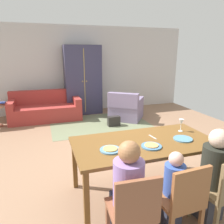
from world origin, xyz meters
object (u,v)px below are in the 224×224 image
at_px(plate_near_woman, 183,139).
at_px(person_child, 171,193).
at_px(plate_near_child, 151,146).
at_px(person_man, 127,196).
at_px(plate_near_man, 110,150).
at_px(handbag, 114,121).
at_px(wine_glass, 181,123).
at_px(book_upper, 0,103).
at_px(person_woman, 211,178).
at_px(armchair, 126,109).
at_px(armoire, 83,80).
at_px(dining_table, 145,146).
at_px(couch, 46,109).
at_px(dining_chair_woman, 223,188).
at_px(dining_chair_child, 182,198).
at_px(dining_chair_man, 133,210).

bearing_deg(plate_near_woman, person_child, -132.42).
height_order(plate_near_child, person_man, person_man).
height_order(plate_near_man, handbag, plate_near_man).
height_order(plate_near_man, wine_glass, wine_glass).
bearing_deg(book_upper, person_woman, -57.66).
bearing_deg(armchair, armoire, 133.45).
distance_m(plate_near_woman, book_upper, 4.75).
xyz_separation_m(plate_near_child, armoire, (0.01, 4.53, 0.28)).
relative_size(dining_table, couch, 0.95).
xyz_separation_m(dining_table, plate_near_man, (-0.51, -0.12, 0.08)).
bearing_deg(person_woman, armchair, 82.37).
distance_m(dining_chair_woman, handbag, 3.66).
distance_m(person_man, armoire, 5.06).
height_order(armoire, book_upper, armoire).
relative_size(person_man, couch, 0.57).
height_order(plate_near_woman, wine_glass, wine_glass).
height_order(couch, handbag, couch).
bearing_deg(dining_chair_woman, dining_table, 122.09).
bearing_deg(couch, wine_glass, -64.10).
bearing_deg(dining_chair_child, person_woman, 19.14).
distance_m(plate_near_man, plate_near_child, 0.52).
xyz_separation_m(plate_near_man, person_man, (0.00, -0.54, -0.26)).
height_order(plate_near_man, person_child, person_child).
xyz_separation_m(armchair, book_upper, (-3.31, 0.47, 0.30)).
distance_m(wine_glass, dining_chair_woman, 1.10).
bearing_deg(dining_table, couch, 106.40).
relative_size(plate_near_child, book_upper, 1.14).
bearing_deg(dining_table, book_upper, 121.32).
relative_size(person_woman, armchair, 0.93).
relative_size(dining_chair_man, armchair, 0.73).
bearing_deg(dining_chair_child, armoire, 89.92).
relative_size(book_upper, handbag, 0.69).
distance_m(wine_glass, armoire, 4.22).
distance_m(dining_chair_man, dining_chair_child, 0.52).
xyz_separation_m(person_woman, book_upper, (-2.78, 4.40, 0.11)).
distance_m(plate_near_child, dining_chair_man, 0.88).
xyz_separation_m(person_man, dining_chair_woman, (1.03, -0.17, -0.02)).
relative_size(person_child, armoire, 0.44).
distance_m(dining_table, wine_glass, 0.72).
relative_size(dining_chair_child, book_upper, 3.95).
bearing_deg(book_upper, dining_chair_woman, -58.54).
height_order(dining_table, dining_chair_man, dining_chair_man).
bearing_deg(plate_near_man, couch, 99.11).
height_order(dining_table, book_upper, dining_table).
relative_size(plate_near_woman, handbag, 0.78).
height_order(plate_near_woman, armchair, armchair).
distance_m(wine_glass, person_woman, 0.93).
relative_size(plate_near_child, dining_chair_woman, 0.29).
distance_m(person_man, dining_chair_child, 0.54).
relative_size(plate_near_woman, person_woman, 0.23).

